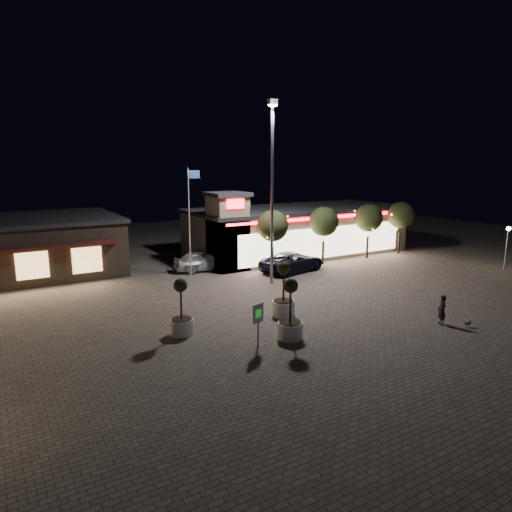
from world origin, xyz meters
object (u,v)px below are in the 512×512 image
pedestrian (442,310)px  planter_left (182,317)px  white_sedan (204,261)px  pickup_truck (292,261)px  valet_sign (258,317)px  planter_mid (290,320)px

pedestrian → planter_left: (-12.23, 5.62, 0.09)m
white_sedan → planter_left: planter_left is taller
pickup_truck → pedestrian: (-0.18, -13.78, 0.02)m
pedestrian → valet_sign: valet_sign is taller
planter_left → planter_mid: bearing=-36.7°
pedestrian → planter_mid: 8.32m
planter_mid → planter_left: bearing=143.3°
pickup_truck → planter_left: planter_left is taller
pickup_truck → planter_mid: (-8.13, -11.34, 0.16)m
pickup_truck → planter_left: size_ratio=1.95×
valet_sign → pedestrian: bearing=-13.6°
white_sedan → pedestrian: bearing=-156.5°
planter_left → pedestrian: bearing=-24.7°
white_sedan → pedestrian: 18.44m
white_sedan → planter_left: 13.62m
pickup_truck → valet_sign: 15.18m
valet_sign → pickup_truck: bearing=48.9°
white_sedan → planter_mid: planter_mid is taller
planter_left → pickup_truck: bearing=33.3°
pickup_truck → planter_mid: planter_mid is taller
pickup_truck → valet_sign: valet_sign is taller
pedestrian → planter_mid: bearing=-84.6°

